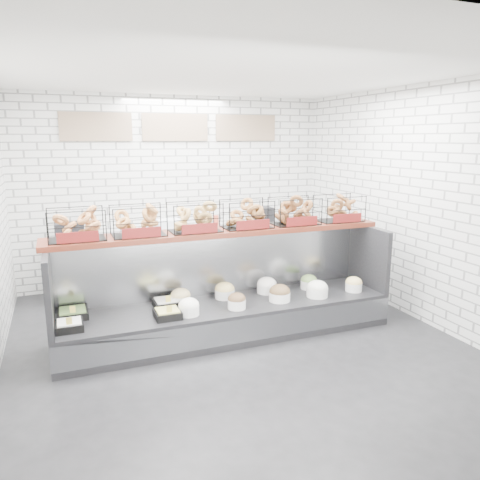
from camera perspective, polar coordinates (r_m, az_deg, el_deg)
name	(u,v)px	position (r m, az deg, el deg)	size (l,w,h in m)	color
ground	(237,344)	(5.55, -0.38, -12.55)	(5.50, 5.50, 0.00)	black
room_shell	(219,162)	(5.61, -2.62, 9.48)	(5.02, 5.51, 3.01)	silver
display_case	(227,307)	(5.72, -1.54, -8.20)	(4.00, 0.90, 1.20)	black
bagel_shelf	(222,218)	(5.60, -2.26, 2.68)	(4.10, 0.50, 0.40)	#47180F
prep_counter	(183,256)	(7.59, -6.97, -2.01)	(4.00, 0.60, 1.20)	#93969B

